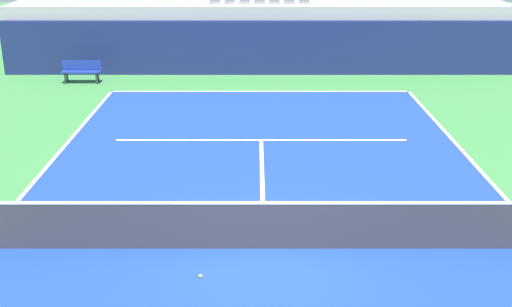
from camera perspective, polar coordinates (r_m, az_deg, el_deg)
ground_plane at (r=12.18m, az=0.72°, el=-8.55°), size 80.00×80.00×0.00m
court_surface at (r=12.18m, az=0.72°, el=-8.53°), size 11.00×24.00×0.01m
baseline_far at (r=23.38m, az=0.38°, el=5.60°), size 11.00×0.10×0.00m
service_line_far at (r=18.06m, az=0.48°, el=1.22°), size 8.26×0.10×0.00m
centre_service_line at (r=15.07m, az=0.58°, el=-2.69°), size 0.10×6.40×0.00m
back_wall at (r=25.98m, az=0.34°, el=9.47°), size 20.77×0.30×2.16m
stands_tier_lower at (r=27.26m, az=0.33°, el=10.53°), size 20.77×2.40×2.69m
stands_tier_upper at (r=29.58m, az=0.31°, el=12.03°), size 20.77×2.40×3.47m
seating_row_lower at (r=27.16m, az=0.33°, el=13.62°), size 4.17×0.44×0.44m
tennis_net at (r=11.95m, az=0.73°, el=-6.41°), size 11.08×0.08×1.07m
player_bench at (r=25.51m, az=-15.37°, el=7.25°), size 1.50×0.40×0.85m
tennis_ball_2 at (r=11.28m, az=-5.00°, el=-10.89°), size 0.07×0.07×0.07m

